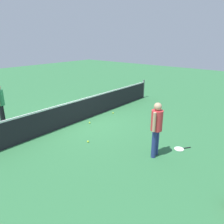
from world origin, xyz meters
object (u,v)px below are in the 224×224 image
tennis_ball_near_player (113,113)px  player_far_side (0,102)px  tennis_ball_midcourt (90,123)px  tennis_racket_near_player (180,149)px  tennis_racket_far_player (8,130)px  player_near_side (157,125)px  tennis_ball_by_net (88,142)px

tennis_ball_near_player → player_far_side: bearing=146.9°
tennis_ball_midcourt → tennis_racket_near_player: bearing=-85.4°
player_far_side → tennis_ball_midcourt: size_ratio=25.76×
tennis_racket_far_player → tennis_ball_midcourt: (2.59, -1.91, 0.02)m
player_far_side → player_near_side: bearing=-73.3°
tennis_racket_far_player → tennis_ball_by_net: (1.32, -3.13, 0.02)m
tennis_racket_far_player → player_near_side: bearing=-69.3°
tennis_racket_far_player → tennis_ball_near_player: 4.61m
tennis_racket_far_player → tennis_ball_by_net: size_ratio=9.19×
tennis_racket_near_player → tennis_ball_by_net: tennis_ball_by_net is taller
player_far_side → tennis_ball_midcourt: bearing=-48.0°
tennis_racket_near_player → tennis_ball_midcourt: 3.88m
tennis_racket_far_player → tennis_ball_midcourt: 3.22m
tennis_ball_midcourt → player_near_side: bearing=-99.5°
tennis_ball_by_net → tennis_racket_far_player: bearing=112.9°
player_far_side → tennis_ball_midcourt: 3.71m
player_near_side → tennis_racket_near_player: 1.40m
tennis_ball_by_net → tennis_ball_midcourt: (1.27, 1.22, 0.00)m
tennis_racket_far_player → tennis_ball_midcourt: bearing=-36.4°
tennis_racket_far_player → tennis_ball_by_net: bearing=-67.1°
player_far_side → tennis_ball_midcourt: (2.40, -2.66, -0.98)m
player_near_side → tennis_racket_near_player: player_near_side is taller
tennis_ball_by_net → player_far_side: bearing=106.2°
tennis_racket_far_player → tennis_ball_near_player: (4.21, -1.87, 0.02)m
player_near_side → tennis_ball_by_net: bearing=107.5°
player_far_side → tennis_racket_far_player: size_ratio=2.80×
player_near_side → tennis_racket_near_player: size_ratio=2.97×
tennis_ball_near_player → tennis_ball_midcourt: bearing=-178.5°
player_near_side → player_far_side: size_ratio=1.00×
tennis_racket_far_player → tennis_ball_near_player: tennis_ball_near_player is taller
tennis_racket_near_player → tennis_racket_far_player: bearing=116.7°
tennis_ball_near_player → tennis_ball_by_net: 3.15m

